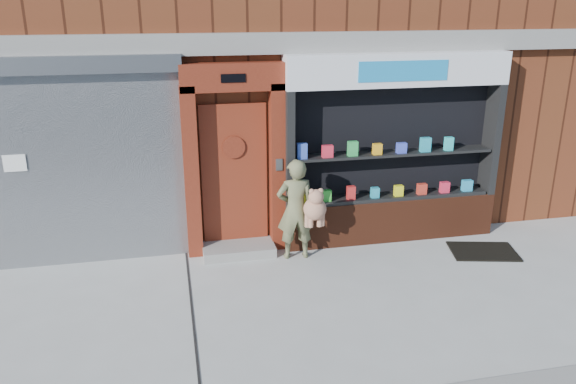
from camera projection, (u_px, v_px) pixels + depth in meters
name	position (u px, v px, depth m)	size (l,w,h in m)	color
ground	(313.00, 303.00, 7.29)	(80.00, 80.00, 0.00)	#9E9E99
shutter_bay	(75.00, 151.00, 7.92)	(3.10, 0.30, 3.04)	gray
red_door_bay	(235.00, 161.00, 8.39)	(1.52, 0.58, 2.90)	#5B1C0F
pharmacy_bay	(392.00, 158.00, 8.87)	(3.50, 0.41, 3.00)	#572514
woman	(298.00, 209.00, 8.35)	(0.72, 0.53, 1.55)	#646542
doormat	(483.00, 251.00, 8.77)	(1.00, 0.70, 0.02)	black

